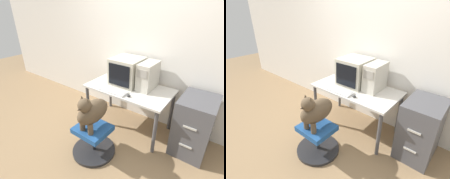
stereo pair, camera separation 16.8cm
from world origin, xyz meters
TOP-DOWN VIEW (x-y plane):
  - ground_plane at (0.00, 0.00)m, footprint 12.00×12.00m
  - wall_back at (0.00, 0.80)m, footprint 8.00×0.05m
  - desk at (0.00, 0.37)m, footprint 1.32×0.74m
  - crt_monitor at (-0.12, 0.48)m, footprint 0.45×0.47m
  - pc_tower at (0.23, 0.50)m, footprint 0.20×0.41m
  - keyboard at (-0.12, 0.11)m, footprint 0.42×0.17m
  - computer_mouse at (0.15, 0.10)m, footprint 0.06×0.05m
  - office_chair at (-0.06, -0.43)m, footprint 0.60×0.60m
  - dog at (-0.06, -0.43)m, footprint 0.25×0.51m
  - filing_cabinet at (1.00, 0.43)m, footprint 0.44×0.60m

SIDE VIEW (x-z plane):
  - ground_plane at x=0.00m, z-range 0.00..0.00m
  - office_chair at x=-0.06m, z-range -0.02..0.40m
  - filing_cabinet at x=1.00m, z-range 0.00..0.82m
  - desk at x=0.00m, z-range 0.27..0.99m
  - dog at x=-0.06m, z-range 0.42..0.92m
  - keyboard at x=-0.12m, z-range 0.71..0.74m
  - computer_mouse at x=0.15m, z-range 0.71..0.75m
  - pc_tower at x=0.23m, z-range 0.72..1.13m
  - crt_monitor at x=-0.12m, z-range 0.71..1.14m
  - wall_back at x=0.00m, z-range 0.00..2.60m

